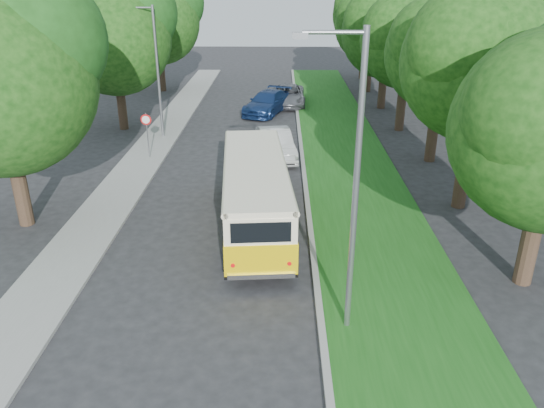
{
  "coord_description": "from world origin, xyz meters",
  "views": [
    {
      "loc": [
        2.43,
        -14.64,
        9.01
      ],
      "look_at": [
        2.15,
        2.67,
        1.5
      ],
      "focal_mm": 35.0,
      "sensor_mm": 36.0,
      "label": 1
    }
  ],
  "objects_px": {
    "lamppost_far": "(156,68)",
    "car_silver": "(260,178)",
    "vintage_bus": "(255,196)",
    "car_white": "(276,144)",
    "car_grey": "(288,95)",
    "car_blue": "(267,103)",
    "lamppost_near": "(353,181)"
  },
  "relations": [
    {
      "from": "lamppost_far",
      "to": "car_silver",
      "type": "bearing_deg",
      "value": -53.94
    },
    {
      "from": "vintage_bus",
      "to": "car_white",
      "type": "bearing_deg",
      "value": 80.76
    },
    {
      "from": "lamppost_far",
      "to": "car_grey",
      "type": "distance_m",
      "value": 12.21
    },
    {
      "from": "car_silver",
      "to": "car_white",
      "type": "xyz_separation_m",
      "value": [
        0.65,
        4.93,
        0.08
      ]
    },
    {
      "from": "car_white",
      "to": "car_blue",
      "type": "distance_m",
      "value": 9.87
    },
    {
      "from": "lamppost_near",
      "to": "car_grey",
      "type": "height_order",
      "value": "lamppost_near"
    },
    {
      "from": "vintage_bus",
      "to": "car_grey",
      "type": "xyz_separation_m",
      "value": [
        1.49,
        21.06,
        -0.63
      ]
    },
    {
      "from": "car_silver",
      "to": "car_blue",
      "type": "height_order",
      "value": "car_blue"
    },
    {
      "from": "lamppost_near",
      "to": "lamppost_far",
      "type": "distance_m",
      "value": 20.53
    },
    {
      "from": "lamppost_near",
      "to": "car_white",
      "type": "height_order",
      "value": "lamppost_near"
    },
    {
      "from": "vintage_bus",
      "to": "car_silver",
      "type": "distance_m",
      "value": 3.7
    },
    {
      "from": "car_grey",
      "to": "lamppost_near",
      "type": "bearing_deg",
      "value": -86.78
    },
    {
      "from": "car_blue",
      "to": "car_grey",
      "type": "relative_size",
      "value": 1.01
    },
    {
      "from": "lamppost_near",
      "to": "car_blue",
      "type": "distance_m",
      "value": 25.13
    },
    {
      "from": "lamppost_far",
      "to": "vintage_bus",
      "type": "distance_m",
      "value": 13.97
    },
    {
      "from": "lamppost_far",
      "to": "car_blue",
      "type": "distance_m",
      "value": 9.4
    },
    {
      "from": "lamppost_near",
      "to": "car_silver",
      "type": "bearing_deg",
      "value": 105.04
    },
    {
      "from": "car_silver",
      "to": "car_blue",
      "type": "relative_size",
      "value": 0.75
    },
    {
      "from": "vintage_bus",
      "to": "car_blue",
      "type": "height_order",
      "value": "vintage_bus"
    },
    {
      "from": "car_white",
      "to": "car_blue",
      "type": "bearing_deg",
      "value": 83.96
    },
    {
      "from": "lamppost_near",
      "to": "vintage_bus",
      "type": "distance_m",
      "value": 7.49
    },
    {
      "from": "vintage_bus",
      "to": "car_grey",
      "type": "bearing_deg",
      "value": 81.21
    },
    {
      "from": "car_white",
      "to": "car_blue",
      "type": "relative_size",
      "value": 0.87
    },
    {
      "from": "lamppost_far",
      "to": "car_white",
      "type": "bearing_deg",
      "value": -27.8
    },
    {
      "from": "car_white",
      "to": "car_blue",
      "type": "height_order",
      "value": "car_blue"
    },
    {
      "from": "vintage_bus",
      "to": "car_blue",
      "type": "relative_size",
      "value": 1.73
    },
    {
      "from": "car_silver",
      "to": "car_grey",
      "type": "relative_size",
      "value": 0.76
    },
    {
      "from": "car_white",
      "to": "lamppost_far",
      "type": "bearing_deg",
      "value": 142.18
    },
    {
      "from": "lamppost_far",
      "to": "car_grey",
      "type": "xyz_separation_m",
      "value": [
        7.7,
        8.85,
        -3.39
      ]
    },
    {
      "from": "car_blue",
      "to": "lamppost_far",
      "type": "bearing_deg",
      "value": -114.19
    },
    {
      "from": "car_silver",
      "to": "car_white",
      "type": "height_order",
      "value": "car_white"
    },
    {
      "from": "lamppost_near",
      "to": "car_blue",
      "type": "relative_size",
      "value": 1.52
    }
  ]
}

